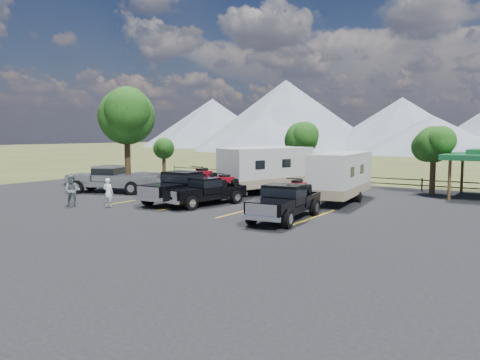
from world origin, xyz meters
The scene contains 18 objects.
ground centered at (0.00, 0.00, 0.00)m, with size 320.00×320.00×0.00m, color #424B20.
asphalt_lot centered at (0.00, 3.00, 0.02)m, with size 44.00×34.00×0.04m, color black.
stall_lines centered at (0.00, 4.00, 0.04)m, with size 12.12×5.50×0.01m.
tree_big_nw centered at (-12.55, 9.03, 5.60)m, with size 5.54×5.18×7.84m.
tree_ne_a centered at (8.97, 17.01, 3.48)m, with size 3.11×2.92×4.76m.
tree_north centered at (-2.03, 19.02, 3.83)m, with size 3.46×3.24×5.25m.
tree_nw_small centered at (-16.02, 17.01, 2.78)m, with size 2.59×2.43×3.85m.
rail_fence centered at (2.00, 18.50, 0.61)m, with size 36.12×0.12×1.00m.
mountain_range centered at (-7.63, 105.98, 7.87)m, with size 209.00×71.00×20.00m.
rig_left centered at (-2.77, 4.55, 1.06)m, with size 2.33×6.40×2.13m.
rig_center centered at (-1.03, 4.43, 0.92)m, with size 2.72×5.67×1.82m.
rig_right centered at (5.08, 2.85, 0.97)m, with size 2.55×5.98×1.94m.
trailer_left centered at (-2.73, 12.90, 1.71)m, with size 2.55×9.17×3.19m.
trailer_center centered at (-0.96, 11.35, 1.71)m, with size 4.14×9.18×3.19m.
trailer_right centered at (5.04, 10.11, 1.62)m, with size 3.02×8.72×3.02m.
pickup_silver centered at (-10.29, 5.33, 1.03)m, with size 6.66×4.29×1.91m.
person_a centered at (-5.31, 0.78, 0.86)m, with size 0.60×0.39×1.65m, color white.
person_b centered at (-7.15, -0.26, 0.95)m, with size 0.88×0.69×1.82m, color slate.
Camera 1 is at (15.70, -17.17, 4.20)m, focal length 35.00 mm.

